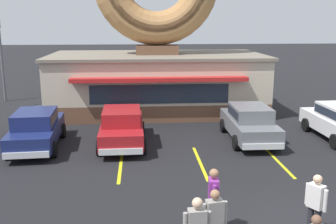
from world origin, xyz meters
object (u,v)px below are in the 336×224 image
(car_grey, at_px, (249,121))
(pedestrian_crossing_woman, at_px, (316,203))
(trash_bin, at_px, (39,114))
(car_navy, at_px, (36,128))
(pedestrian_clipboard_woman, at_px, (214,221))
(pedestrian_blue_sweater_man, at_px, (213,198))
(traffic_light_pole, at_px, (0,45))
(car_red, at_px, (122,125))

(car_grey, height_order, pedestrian_crossing_woman, pedestrian_crossing_woman)
(pedestrian_crossing_woman, height_order, trash_bin, pedestrian_crossing_woman)
(pedestrian_crossing_woman, bearing_deg, car_grey, 85.54)
(car_grey, relative_size, car_navy, 0.98)
(car_navy, distance_m, pedestrian_clipboard_woman, 10.30)
(pedestrian_blue_sweater_man, bearing_deg, pedestrian_clipboard_woman, -99.32)
(traffic_light_pole, bearing_deg, car_red, -50.66)
(car_red, bearing_deg, car_grey, 2.19)
(car_navy, height_order, trash_bin, car_navy)
(pedestrian_clipboard_woman, height_order, pedestrian_crossing_woman, pedestrian_clipboard_woman)
(car_navy, relative_size, pedestrian_crossing_woman, 2.80)
(car_red, relative_size, pedestrian_clipboard_woman, 2.75)
(car_red, relative_size, pedestrian_crossing_woman, 2.76)
(car_grey, relative_size, trash_bin, 4.70)
(pedestrian_crossing_woman, bearing_deg, car_navy, 138.01)
(car_grey, height_order, pedestrian_blue_sweater_man, pedestrian_blue_sweater_man)
(pedestrian_blue_sweater_man, xyz_separation_m, pedestrian_crossing_woman, (2.46, -0.36, -0.05))
(car_navy, distance_m, trash_bin, 4.23)
(pedestrian_crossing_woman, xyz_separation_m, traffic_light_pole, (-13.17, 17.84, 2.79))
(pedestrian_crossing_woman, xyz_separation_m, trash_bin, (-9.49, 11.85, -0.42))
(car_red, bearing_deg, pedestrian_clipboard_woman, -74.37)
(car_navy, relative_size, traffic_light_pole, 0.80)
(car_navy, xyz_separation_m, traffic_light_pole, (-4.58, 10.11, 2.84))
(car_grey, relative_size, pedestrian_clipboard_woman, 2.75)
(car_red, bearing_deg, pedestrian_blue_sweater_man, -71.22)
(car_grey, relative_size, pedestrian_blue_sweater_man, 2.63)
(car_red, distance_m, pedestrian_clipboard_woman, 8.87)
(trash_bin, bearing_deg, pedestrian_blue_sweater_man, -58.54)
(car_red, bearing_deg, car_navy, -177.58)
(pedestrian_clipboard_woman, relative_size, traffic_light_pole, 0.29)
(pedestrian_crossing_woman, distance_m, traffic_light_pole, 22.35)
(pedestrian_crossing_woman, bearing_deg, pedestrian_blue_sweater_man, 171.61)
(car_red, relative_size, trash_bin, 4.70)
(pedestrian_blue_sweater_man, bearing_deg, car_navy, 129.77)
(car_grey, distance_m, pedestrian_blue_sweater_man, 8.33)
(car_red, xyz_separation_m, traffic_light_pole, (-8.16, 9.96, 2.84))
(pedestrian_blue_sweater_man, relative_size, traffic_light_pole, 0.30)
(pedestrian_clipboard_woman, distance_m, trash_bin, 14.28)
(car_red, height_order, trash_bin, car_red)
(pedestrian_crossing_woman, bearing_deg, pedestrian_clipboard_woman, -165.86)
(car_grey, distance_m, traffic_light_pole, 17.13)
(car_red, distance_m, pedestrian_crossing_woman, 9.34)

